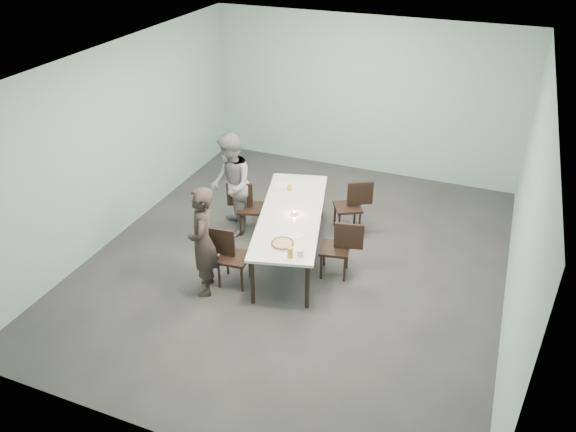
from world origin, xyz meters
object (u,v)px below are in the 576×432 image
at_px(chair_near_left, 228,253).
at_px(tealight, 294,213).
at_px(table, 291,216).
at_px(side_plate, 297,236).
at_px(chair_far_left, 247,204).
at_px(pizza, 282,244).
at_px(water_tumbler, 300,253).
at_px(beer_glass, 290,253).
at_px(amber_tumbler, 289,188).
at_px(chair_far_right, 353,203).
at_px(diner_near, 203,242).
at_px(diner_far, 231,185).
at_px(chair_near_right, 341,245).

distance_m(chair_near_left, tealight, 1.17).
distance_m(table, side_plate, 0.65).
relative_size(chair_far_left, pizza, 2.56).
distance_m(chair_far_left, water_tumbler, 2.04).
xyz_separation_m(chair_near_left, beer_glass, (0.98, -0.12, 0.32)).
height_order(tealight, amber_tumbler, amber_tumbler).
distance_m(table, pizza, 0.87).
distance_m(chair_far_right, pizza, 1.98).
distance_m(chair_near_left, chair_far_left, 1.41).
xyz_separation_m(chair_near_left, diner_near, (-0.22, -0.29, 0.30)).
bearing_deg(chair_near_left, chair_far_right, 52.40).
relative_size(beer_glass, amber_tumbler, 1.88).
height_order(water_tumbler, tealight, water_tumbler).
relative_size(chair_near_left, amber_tumbler, 10.88).
bearing_deg(beer_glass, chair_far_left, 132.11).
relative_size(table, chair_near_left, 3.15).
height_order(diner_far, tealight, diner_far).
relative_size(water_tumbler, tealight, 1.61).
bearing_deg(diner_far, amber_tumbler, 82.94).
bearing_deg(side_plate, diner_far, 149.26).
bearing_deg(diner_near, chair_near_right, 98.58).
bearing_deg(table, chair_near_left, -120.83).
relative_size(pizza, tealight, 6.07).
bearing_deg(beer_glass, amber_tumbler, 111.92).
relative_size(table, side_plate, 15.23).
bearing_deg(amber_tumbler, diner_near, -104.34).
bearing_deg(table, chair_far_right, 58.40).
xyz_separation_m(chair_far_left, diner_far, (-0.23, -0.09, 0.35)).
bearing_deg(diner_near, side_plate, 97.55).
relative_size(chair_far_left, chair_near_right, 1.00).
height_order(diner_far, water_tumbler, diner_far).
height_order(chair_near_left, pizza, chair_near_left).
distance_m(chair_far_right, diner_far, 2.00).
bearing_deg(pizza, water_tumbler, -27.68).
height_order(chair_far_left, pizza, chair_far_left).
relative_size(chair_near_right, water_tumbler, 9.67).
height_order(chair_far_right, tealight, chair_far_right).
xyz_separation_m(side_plate, water_tumbler, (0.21, -0.44, 0.04)).
bearing_deg(diner_far, tealight, 44.27).
distance_m(chair_far_right, beer_glass, 2.19).
xyz_separation_m(chair_near_right, pizza, (-0.64, -0.64, 0.27)).
distance_m(chair_far_left, side_plate, 1.59).
height_order(diner_far, side_plate, diner_far).
bearing_deg(chair_near_right, side_plate, 24.30).
relative_size(table, water_tumbler, 30.47).
relative_size(chair_near_right, pizza, 2.56).
bearing_deg(chair_near_right, water_tumbler, 57.86).
bearing_deg(chair_near_right, table, -23.50).
distance_m(chair_far_left, pizza, 1.70).
relative_size(chair_far_right, pizza, 2.56).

